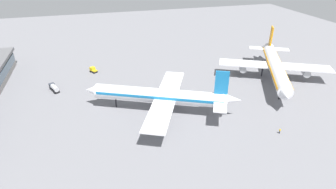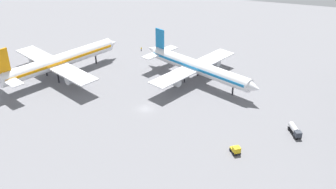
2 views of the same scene
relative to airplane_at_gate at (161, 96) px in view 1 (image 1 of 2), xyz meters
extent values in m
plane|color=slate|center=(-24.98, 11.52, -5.81)|extent=(288.00, 288.00, 0.00)
cylinder|color=white|center=(-0.25, -0.53, 0.00)|extent=(23.33, 41.78, 4.84)
cone|color=white|center=(-10.36, -21.69, 0.00)|extent=(6.23, 6.35, 4.60)
cone|color=white|center=(9.86, 20.63, 0.73)|extent=(6.10, 7.13, 3.87)
cube|color=#1972B2|center=(-0.25, -0.53, 0.36)|extent=(22.66, 40.23, 0.87)
cube|color=white|center=(0.70, 1.46, -0.48)|extent=(40.74, 24.37, 0.44)
cylinder|color=#A5A8AD|center=(11.25, -3.59, -2.18)|extent=(4.87, 6.31, 2.66)
cylinder|color=#A5A8AD|center=(-9.86, 6.50, -2.18)|extent=(4.87, 6.31, 2.66)
cube|color=white|center=(8.28, 17.33, 0.49)|extent=(16.78, 10.76, 0.35)
cube|color=#1972B2|center=(8.28, 17.33, 6.29)|extent=(2.29, 4.04, 7.74)
cylinder|color=black|center=(-6.89, -14.42, -4.11)|extent=(0.58, 0.58, 3.39)
cylinder|color=black|center=(4.76, 0.98, -4.11)|extent=(0.58, 0.58, 3.39)
cylinder|color=black|center=(-2.23, 4.32, -4.11)|extent=(0.58, 0.58, 3.39)
cylinder|color=white|center=(-11.01, 51.05, 0.45)|extent=(44.63, 26.01, 5.21)
cone|color=white|center=(11.52, 39.67, 0.45)|extent=(6.88, 6.77, 4.95)
cone|color=white|center=(-33.55, 62.43, 1.23)|extent=(7.69, 6.66, 4.17)
cube|color=orange|center=(-11.01, 51.05, 0.84)|extent=(42.98, 25.25, 0.94)
cube|color=white|center=(-13.13, 52.12, -0.07)|extent=(27.05, 43.58, 0.47)
cylinder|color=#A5A8AD|center=(-7.45, 63.36, -1.90)|extent=(6.79, 5.33, 2.87)
cylinder|color=#A5A8AD|center=(-18.81, 40.87, -1.90)|extent=(6.79, 5.33, 2.87)
cube|color=white|center=(-30.04, 60.66, 0.97)|extent=(11.90, 17.98, 0.38)
cube|color=orange|center=(-30.04, 60.66, 7.22)|extent=(4.31, 2.55, 8.34)
cylinder|color=black|center=(3.78, 43.57, -3.98)|extent=(0.63, 0.63, 3.65)
cylinder|color=black|center=(-12.52, 56.48, -3.98)|extent=(0.63, 0.63, 3.65)
cylinder|color=black|center=(-16.28, 49.04, -3.98)|extent=(0.63, 0.63, 3.65)
cube|color=black|center=(-25.80, -36.06, -5.26)|extent=(6.53, 4.26, 0.30)
cube|color=#333842|center=(-27.87, -36.97, -4.31)|extent=(2.41, 2.46, 1.60)
cube|color=#3F596B|center=(-28.61, -37.29, -3.99)|extent=(0.71, 1.49, 0.90)
cylinder|color=#B7B7BC|center=(-24.98, -35.70, -4.21)|extent=(4.84, 3.45, 1.80)
cylinder|color=black|center=(-27.44, -37.82, -5.41)|extent=(0.85, 0.60, 0.80)
cylinder|color=black|center=(-28.20, -36.08, -5.41)|extent=(0.85, 0.60, 0.80)
cylinder|color=black|center=(-23.40, -36.05, -5.41)|extent=(0.85, 0.60, 0.80)
cylinder|color=black|center=(-24.16, -34.31, -5.41)|extent=(0.85, 0.60, 0.80)
cube|color=black|center=(-40.27, -20.61, -5.26)|extent=(3.71, 3.38, 0.30)
cube|color=gold|center=(-40.85, -21.01, -4.31)|extent=(2.56, 2.59, 1.60)
cube|color=#3F596B|center=(-41.51, -21.47, -3.99)|extent=(0.97, 1.36, 0.90)
cube|color=gold|center=(-39.53, -20.10, -4.86)|extent=(2.23, 2.36, 0.50)
cylinder|color=black|center=(-40.65, -22.03, -5.41)|extent=(0.83, 0.70, 0.80)
cylinder|color=black|center=(-41.73, -20.47, -5.41)|extent=(0.83, 0.70, 0.80)
cylinder|color=black|center=(-38.81, -20.76, -5.41)|extent=(0.83, 0.70, 0.80)
cylinder|color=black|center=(-39.89, -19.19, -5.41)|extent=(0.83, 0.70, 0.80)
cylinder|color=#1E2338|center=(22.17, 30.68, -5.38)|extent=(0.45, 0.45, 0.85)
cylinder|color=yellow|center=(22.17, 30.68, -4.66)|extent=(0.54, 0.54, 0.60)
sphere|color=tan|center=(22.17, 30.68, -4.25)|extent=(0.22, 0.22, 0.22)
cylinder|color=yellow|center=(21.99, 30.84, -4.66)|extent=(0.10, 0.10, 0.54)
cylinder|color=yellow|center=(22.35, 30.52, -4.66)|extent=(0.10, 0.10, 0.54)
camera|label=1|loc=(78.46, -19.92, 43.26)|focal=29.71mm
camera|label=2|loc=(-133.06, -29.89, 61.93)|focal=43.25mm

